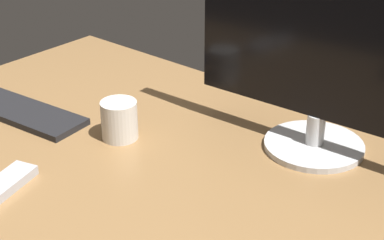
# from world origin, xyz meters

# --- Properties ---
(desk) EXTENTS (1.40, 0.84, 0.02)m
(desk) POSITION_xyz_m (0.00, 0.00, 0.01)
(desk) COLOR olive
(desk) RESTS_ON ground
(monitor) EXTENTS (0.58, 0.22, 0.41)m
(monitor) POSITION_xyz_m (0.24, 0.24, 0.24)
(monitor) COLOR silver
(monitor) RESTS_ON desk
(keyboard) EXTENTS (0.42, 0.15, 0.02)m
(keyboard) POSITION_xyz_m (-0.42, -0.08, 0.03)
(keyboard) COLOR black
(keyboard) RESTS_ON desk
(media_remote) EXTENTS (0.10, 0.18, 0.03)m
(media_remote) POSITION_xyz_m (-0.14, -0.31, 0.03)
(media_remote) COLOR #B7B7BC
(media_remote) RESTS_ON desk
(coffee_mug) EXTENTS (0.08, 0.08, 0.09)m
(coffee_mug) POSITION_xyz_m (-0.12, 0.00, 0.06)
(coffee_mug) COLOR silver
(coffee_mug) RESTS_ON desk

